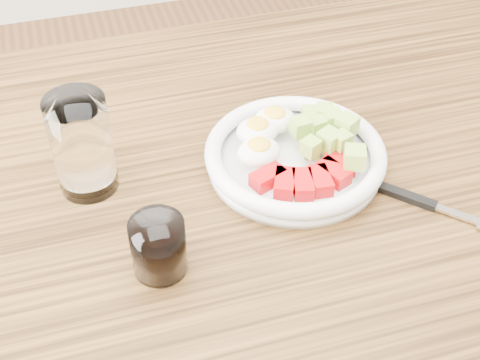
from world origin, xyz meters
The scene contains 5 objects.
dining_table centered at (0.00, 0.00, 0.67)m, with size 1.50×0.90×0.77m.
bowl centered at (0.08, 0.05, 0.79)m, with size 0.24×0.24×0.06m.
fork centered at (0.20, -0.07, 0.77)m, with size 0.15×0.16×0.01m.
water_glass centered at (-0.19, 0.09, 0.84)m, with size 0.07×0.07×0.13m, color white.
coffee_glass centered at (-0.13, -0.07, 0.80)m, with size 0.06×0.06×0.07m.
Camera 1 is at (-0.18, -0.57, 1.36)m, focal length 50.00 mm.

